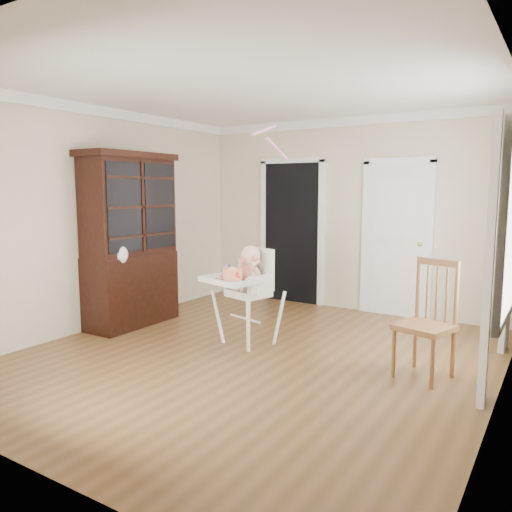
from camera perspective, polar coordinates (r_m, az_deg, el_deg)
The scene contains 16 objects.
floor at distance 5.24m, azimuth -0.17°, elevation -11.41°, with size 5.00×5.00×0.00m, color brown.
ceiling at distance 5.06m, azimuth -0.18°, elevation 18.92°, with size 5.00×5.00×0.00m, color white.
wall_back at distance 7.21m, azimuth 10.52°, elevation 4.63°, with size 4.50×4.50×0.00m, color beige.
wall_left at distance 6.45m, azimuth -17.37°, elevation 4.08°, with size 5.00×5.00×0.00m, color beige.
wall_right at distance 4.23m, azimuth 26.60°, elevation 1.94°, with size 5.00×5.00×0.00m, color beige.
crown_molding at distance 5.04m, azimuth -0.18°, elevation 18.25°, with size 4.50×5.00×0.12m, color white, non-canonical shape.
doorway at distance 7.58m, azimuth 4.08°, elevation 3.05°, with size 1.06×0.05×2.22m.
closet_door at distance 6.98m, azimuth 15.73°, elevation 1.70°, with size 0.96×0.09×2.13m.
window_right at distance 5.03m, azimuth 26.64°, elevation 2.00°, with size 0.13×1.84×2.30m.
high_chair at distance 5.50m, azimuth -0.93°, elevation -3.28°, with size 0.79×0.90×1.08m.
baby at distance 5.49m, azimuth -0.71°, elevation -1.51°, with size 0.32×0.29×0.51m.
cake at distance 5.30m, azimuth -2.69°, elevation -2.10°, with size 0.27×0.27×0.13m.
sippy_cup at distance 5.59m, azimuth -3.34°, elevation -1.54°, with size 0.07×0.07×0.16m.
china_cabinet at distance 6.43m, azimuth -14.19°, elevation 1.78°, with size 0.57×1.28×2.16m.
dining_chair at distance 4.82m, azimuth 18.90°, elevation -7.28°, with size 0.54×0.54×1.08m.
streamer at distance 4.86m, azimuth 0.96°, elevation 14.17°, with size 0.03×0.50×0.02m, color pink, non-canonical shape.
Camera 1 is at (2.64, -4.19, 1.71)m, focal length 35.00 mm.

